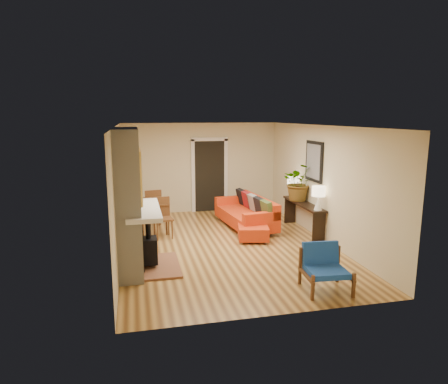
{
  "coord_description": "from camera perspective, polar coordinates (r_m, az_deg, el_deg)",
  "views": [
    {
      "loc": [
        -1.92,
        -8.23,
        2.82
      ],
      "look_at": [
        0.0,
        0.2,
        1.15
      ],
      "focal_mm": 32.0,
      "sensor_mm": 36.0,
      "label": 1
    }
  ],
  "objects": [
    {
      "name": "room_shell",
      "position": [
        11.26,
        0.24,
        2.88
      ],
      "size": [
        6.5,
        6.5,
        6.5
      ],
      "color": "tan",
      "rests_on": "ground"
    },
    {
      "name": "fireplace",
      "position": [
        7.4,
        -13.16,
        -1.69
      ],
      "size": [
        1.09,
        1.68,
        2.6
      ],
      "color": "white",
      "rests_on": "ground"
    },
    {
      "name": "sofa",
      "position": [
        10.19,
        3.48,
        -2.98
      ],
      "size": [
        1.17,
        2.24,
        0.85
      ],
      "color": "silver",
      "rests_on": "ground"
    },
    {
      "name": "ottoman",
      "position": [
        9.16,
        4.18,
        -5.73
      ],
      "size": [
        0.8,
        0.8,
        0.34
      ],
      "color": "silver",
      "rests_on": "ground"
    },
    {
      "name": "blue_chair",
      "position": [
        6.85,
        14.09,
        -10.07
      ],
      "size": [
        0.77,
        0.76,
        0.75
      ],
      "color": "brown",
      "rests_on": "ground"
    },
    {
      "name": "dining_table",
      "position": [
        9.94,
        -9.97,
        -2.05
      ],
      "size": [
        0.9,
        1.77,
        0.94
      ],
      "color": "brown",
      "rests_on": "ground"
    },
    {
      "name": "console_table",
      "position": [
        9.91,
        11.3,
        -2.37
      ],
      "size": [
        0.34,
        1.85,
        0.72
      ],
      "color": "black",
      "rests_on": "ground"
    },
    {
      "name": "lamp_near",
      "position": [
        9.13,
        13.34,
        -0.46
      ],
      "size": [
        0.3,
        0.3,
        0.54
      ],
      "color": "white",
      "rests_on": "console_table"
    },
    {
      "name": "lamp_far",
      "position": [
        10.44,
        9.84,
        1.09
      ],
      "size": [
        0.3,
        0.3,
        0.54
      ],
      "color": "white",
      "rests_on": "console_table"
    },
    {
      "name": "houseplant",
      "position": [
        10.04,
        10.72,
        1.43
      ],
      "size": [
        0.93,
        0.83,
        0.94
      ],
      "primitive_type": "imported",
      "rotation": [
        0.0,
        0.0,
        -0.12
      ],
      "color": "#1E5919",
      "rests_on": "console_table"
    }
  ]
}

